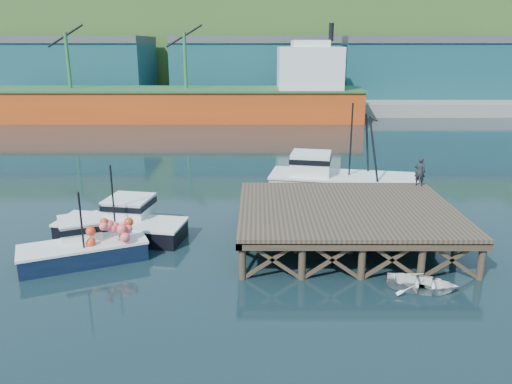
{
  "coord_description": "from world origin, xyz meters",
  "views": [
    {
      "loc": [
        0.52,
        -26.53,
        10.84
      ],
      "look_at": [
        0.43,
        2.0,
        2.37
      ],
      "focal_mm": 35.0,
      "sensor_mm": 36.0,
      "label": 1
    }
  ],
  "objects_px": {
    "boat_black": "(123,223)",
    "dockworker": "(420,171)",
    "boat_navy": "(83,246)",
    "trawler": "(339,180)",
    "dinghy": "(422,283)"
  },
  "relations": [
    {
      "from": "boat_black",
      "to": "trawler",
      "type": "relative_size",
      "value": 0.71
    },
    {
      "from": "trawler",
      "to": "boat_black",
      "type": "bearing_deg",
      "value": -140.2
    },
    {
      "from": "boat_black",
      "to": "dockworker",
      "type": "distance_m",
      "value": 18.69
    },
    {
      "from": "boat_navy",
      "to": "dinghy",
      "type": "relative_size",
      "value": 2.12
    },
    {
      "from": "trawler",
      "to": "dockworker",
      "type": "xyz_separation_m",
      "value": [
        4.47,
        -3.93,
        1.61
      ]
    },
    {
      "from": "boat_black",
      "to": "dinghy",
      "type": "xyz_separation_m",
      "value": [
        15.36,
        -6.57,
        -0.51
      ]
    },
    {
      "from": "boat_black",
      "to": "trawler",
      "type": "bearing_deg",
      "value": 38.61
    },
    {
      "from": "boat_navy",
      "to": "boat_black",
      "type": "height_order",
      "value": "boat_black"
    },
    {
      "from": "boat_black",
      "to": "boat_navy",
      "type": "bearing_deg",
      "value": -100.97
    },
    {
      "from": "trawler",
      "to": "dinghy",
      "type": "xyz_separation_m",
      "value": [
        1.63,
        -14.13,
        -1.1
      ]
    },
    {
      "from": "boat_navy",
      "to": "boat_black",
      "type": "bearing_deg",
      "value": 45.44
    },
    {
      "from": "dinghy",
      "to": "dockworker",
      "type": "height_order",
      "value": "dockworker"
    },
    {
      "from": "boat_black",
      "to": "dinghy",
      "type": "height_order",
      "value": "boat_black"
    },
    {
      "from": "boat_navy",
      "to": "boat_black",
      "type": "distance_m",
      "value": 3.55
    },
    {
      "from": "trawler",
      "to": "boat_navy",
      "type": "bearing_deg",
      "value": -133.07
    }
  ]
}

